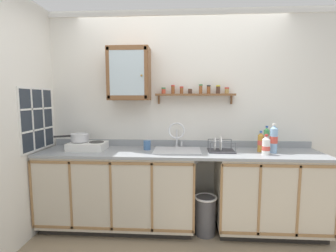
% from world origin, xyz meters
% --- Properties ---
extents(floor, '(6.22, 6.22, 0.00)m').
position_xyz_m(floor, '(0.00, 0.00, 0.00)').
color(floor, gray).
rests_on(floor, ground).
extents(back_wall, '(3.82, 0.07, 2.58)m').
position_xyz_m(back_wall, '(0.00, 0.70, 1.30)').
color(back_wall, silver).
rests_on(back_wall, ground).
extents(lower_cabinet_run, '(1.77, 0.59, 0.89)m').
position_xyz_m(lower_cabinet_run, '(-0.72, 0.39, 0.45)').
color(lower_cabinet_run, black).
rests_on(lower_cabinet_run, ground).
extents(lower_cabinet_run_right, '(1.18, 0.59, 0.89)m').
position_xyz_m(lower_cabinet_run_right, '(1.01, 0.39, 0.45)').
color(lower_cabinet_run_right, black).
rests_on(lower_cabinet_run_right, ground).
extents(countertop, '(3.18, 0.61, 0.03)m').
position_xyz_m(countertop, '(0.00, 0.39, 0.91)').
color(countertop, gray).
rests_on(countertop, lower_cabinet_run).
extents(backsplash, '(3.18, 0.02, 0.08)m').
position_xyz_m(backsplash, '(0.00, 0.67, 0.96)').
color(backsplash, gray).
rests_on(backsplash, countertop).
extents(sink, '(0.53, 0.44, 0.42)m').
position_xyz_m(sink, '(-0.03, 0.43, 0.92)').
color(sink, silver).
rests_on(sink, countertop).
extents(hot_plate_stove, '(0.42, 0.29, 0.09)m').
position_xyz_m(hot_plate_stove, '(-1.08, 0.41, 0.97)').
color(hot_plate_stove, silver).
rests_on(hot_plate_stove, countertop).
extents(saucepan, '(0.36, 0.24, 0.09)m').
position_xyz_m(saucepan, '(-1.18, 0.43, 1.06)').
color(saucepan, silver).
rests_on(saucepan, hot_plate_stove).
extents(bottle_soda_green_0, '(0.06, 0.06, 0.28)m').
position_xyz_m(bottle_soda_green_0, '(1.00, 0.50, 1.06)').
color(bottle_soda_green_0, '#4CB266').
rests_on(bottle_soda_green_0, countertop).
extents(bottle_juice_amber_1, '(0.07, 0.07, 0.24)m').
position_xyz_m(bottle_juice_amber_1, '(0.91, 0.43, 1.03)').
color(bottle_juice_amber_1, gold).
rests_on(bottle_juice_amber_1, countertop).
extents(bottle_water_blue_2, '(0.09, 0.09, 0.33)m').
position_xyz_m(bottle_water_blue_2, '(1.04, 0.38, 1.07)').
color(bottle_water_blue_2, '#8CB7E0').
rests_on(bottle_water_blue_2, countertop).
extents(bottle_opaque_white_3, '(0.08, 0.08, 0.22)m').
position_xyz_m(bottle_opaque_white_3, '(0.92, 0.28, 1.02)').
color(bottle_opaque_white_3, white).
rests_on(bottle_opaque_white_3, countertop).
extents(dish_rack, '(0.29, 0.25, 0.17)m').
position_xyz_m(dish_rack, '(0.46, 0.41, 0.96)').
color(dish_rack, '#333338').
rests_on(dish_rack, countertop).
extents(mug, '(0.08, 0.12, 0.11)m').
position_xyz_m(mug, '(-0.38, 0.46, 0.98)').
color(mug, '#3F6699').
rests_on(mug, countertop).
extents(wall_cabinet, '(0.48, 0.29, 0.61)m').
position_xyz_m(wall_cabinet, '(-0.60, 0.54, 1.81)').
color(wall_cabinet, brown).
extents(spice_shelf, '(0.94, 0.14, 0.23)m').
position_xyz_m(spice_shelf, '(0.18, 0.61, 1.58)').
color(spice_shelf, brown).
extents(window, '(0.03, 0.62, 0.71)m').
position_xyz_m(window, '(-1.61, 0.30, 1.29)').
color(window, '#262D38').
extents(trash_bin, '(0.25, 0.25, 0.44)m').
position_xyz_m(trash_bin, '(0.29, 0.28, 0.23)').
color(trash_bin, '#4C4C51').
rests_on(trash_bin, ground).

